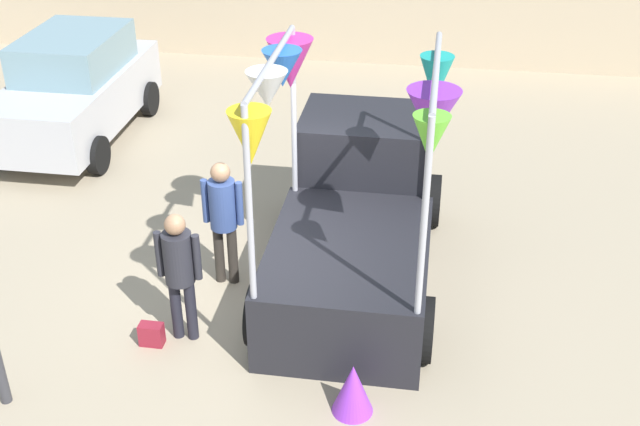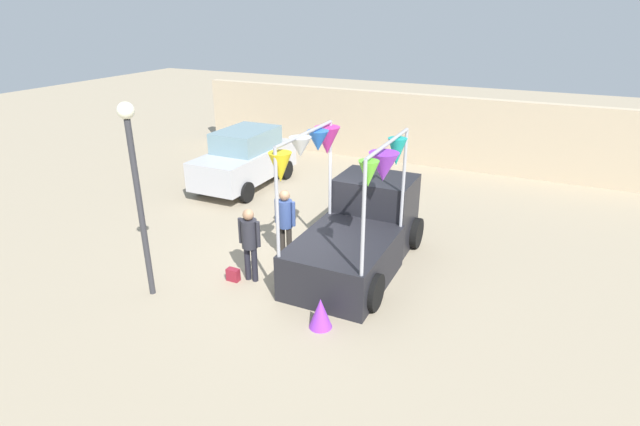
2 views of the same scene
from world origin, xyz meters
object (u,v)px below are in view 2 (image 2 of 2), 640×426
object	(u,v)px
vendor_truck	(360,227)
person_vendor	(285,218)
folded_kite_bundle_violet	(320,313)
parked_car	(245,158)
street_lamp	(135,175)
person_customer	(250,238)
handbag	(233,275)

from	to	relation	value
vendor_truck	person_vendor	bearing A→B (deg)	-160.45
folded_kite_bundle_violet	person_vendor	bearing A→B (deg)	131.90
vendor_truck	parked_car	bearing A→B (deg)	147.41
person_vendor	street_lamp	world-z (taller)	street_lamp
person_customer	folded_kite_bundle_violet	bearing A→B (deg)	-23.74
person_customer	street_lamp	size ratio (longest dim) A/B	0.42
parked_car	street_lamp	world-z (taller)	street_lamp
parked_car	person_customer	xyz separation A→B (m)	(3.54, -5.21, 0.06)
vendor_truck	street_lamp	bearing A→B (deg)	-137.31
person_vendor	folded_kite_bundle_violet	bearing A→B (deg)	-48.10
vendor_truck	person_vendor	distance (m)	1.74
handbag	folded_kite_bundle_violet	size ratio (longest dim) A/B	0.47
vendor_truck	street_lamp	size ratio (longest dim) A/B	1.02
street_lamp	handbag	bearing A→B (deg)	43.25
person_vendor	handbag	bearing A→B (deg)	-111.13
vendor_truck	parked_car	world-z (taller)	vendor_truck
parked_car	street_lamp	bearing A→B (deg)	-73.46
parked_car	person_vendor	size ratio (longest dim) A/B	2.32
parked_car	person_vendor	bearing A→B (deg)	-47.07
vendor_truck	handbag	size ratio (longest dim) A/B	14.44
parked_car	person_vendor	xyz separation A→B (m)	(3.73, -4.01, 0.10)
person_customer	folded_kite_bundle_violet	world-z (taller)	person_customer
parked_car	person_vendor	distance (m)	5.47
parked_car	vendor_truck	bearing A→B (deg)	-32.59
handbag	person_vendor	bearing A→B (deg)	68.87
handbag	street_lamp	world-z (taller)	street_lamp
vendor_truck	parked_car	xyz separation A→B (m)	(-5.36, 3.43, 0.04)
person_customer	handbag	size ratio (longest dim) A/B	5.96
street_lamp	person_customer	bearing A→B (deg)	40.66
person_customer	person_vendor	bearing A→B (deg)	80.89
person_vendor	street_lamp	size ratio (longest dim) A/B	0.43
parked_car	person_vendor	world-z (taller)	parked_car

